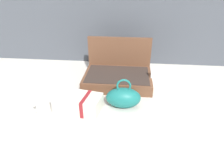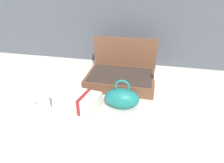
# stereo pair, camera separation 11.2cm
# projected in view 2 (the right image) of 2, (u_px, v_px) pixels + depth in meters

# --- Properties ---
(ground_plane) EXTENTS (6.00, 6.00, 0.00)m
(ground_plane) POSITION_uv_depth(u_px,v_px,m) (109.00, 97.00, 1.20)
(ground_plane) COLOR beige
(open_suitcase) EXTENTS (0.45, 0.33, 0.28)m
(open_suitcase) POSITION_uv_depth(u_px,v_px,m) (122.00, 74.00, 1.34)
(open_suitcase) COLOR brown
(open_suitcase) RESTS_ON ground_plane
(teal_pouch_handbag) EXTENTS (0.20, 0.12, 0.18)m
(teal_pouch_handbag) POSITION_uv_depth(u_px,v_px,m) (122.00, 98.00, 1.08)
(teal_pouch_handbag) COLOR #196B66
(teal_pouch_handbag) RESTS_ON ground_plane
(cream_toiletry_bag) EXTENTS (0.26, 0.17, 0.10)m
(cream_toiletry_bag) POSITION_uv_depth(u_px,v_px,m) (78.00, 101.00, 1.09)
(cream_toiletry_bag) COLOR silver
(cream_toiletry_bag) RESTS_ON ground_plane
(coffee_mug) EXTENTS (0.11, 0.07, 0.08)m
(coffee_mug) POSITION_uv_depth(u_px,v_px,m) (43.00, 103.00, 1.07)
(coffee_mug) COLOR white
(coffee_mug) RESTS_ON ground_plane
(info_card_left) EXTENTS (0.12, 0.02, 0.15)m
(info_card_left) POSITION_uv_depth(u_px,v_px,m) (164.00, 81.00, 1.23)
(info_card_left) COLOR white
(info_card_left) RESTS_ON ground_plane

